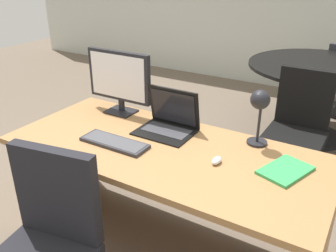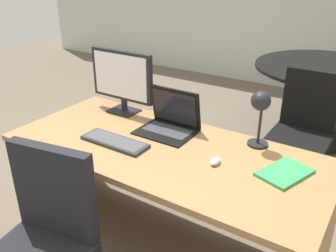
% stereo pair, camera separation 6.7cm
% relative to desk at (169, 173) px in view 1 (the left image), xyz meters
% --- Properties ---
extents(ground, '(12.00, 12.00, 0.00)m').
position_rel_desk_xyz_m(ground, '(0.00, 1.45, -0.53)').
color(ground, '#6B5B4C').
extents(desk, '(1.87, 0.83, 0.73)m').
position_rel_desk_xyz_m(desk, '(0.00, 0.00, 0.00)').
color(desk, '#9E7042').
rests_on(desk, ground).
extents(monitor, '(0.49, 0.16, 0.44)m').
position_rel_desk_xyz_m(monitor, '(-0.54, 0.24, 0.45)').
color(monitor, black).
rests_on(monitor, desk).
extents(laptop, '(0.35, 0.28, 0.26)m').
position_rel_desk_xyz_m(laptop, '(-0.10, 0.18, 0.28)').
color(laptop, black).
rests_on(laptop, desk).
extents(keyboard, '(0.42, 0.15, 0.02)m').
position_rel_desk_xyz_m(keyboard, '(-0.27, -0.17, 0.21)').
color(keyboard, '#2D2D33').
rests_on(keyboard, desk).
extents(mouse, '(0.04, 0.08, 0.03)m').
position_rel_desk_xyz_m(mouse, '(0.33, -0.06, 0.22)').
color(mouse, silver).
rests_on(mouse, desk).
extents(desk_lamp, '(0.12, 0.14, 0.34)m').
position_rel_desk_xyz_m(desk_lamp, '(0.44, 0.25, 0.44)').
color(desk_lamp, black).
rests_on(desk_lamp, desk).
extents(book, '(0.26, 0.32, 0.02)m').
position_rel_desk_xyz_m(book, '(0.67, 0.04, 0.21)').
color(book, green).
rests_on(book, desk).
extents(meeting_table, '(1.42, 1.42, 0.78)m').
position_rel_desk_xyz_m(meeting_table, '(0.49, 2.09, 0.07)').
color(meeting_table, black).
rests_on(meeting_table, ground).
extents(meeting_chair_far, '(0.56, 0.56, 0.92)m').
position_rel_desk_xyz_m(meeting_chair_far, '(0.49, 1.21, -0.16)').
color(meeting_chair_far, black).
rests_on(meeting_chair_far, ground).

